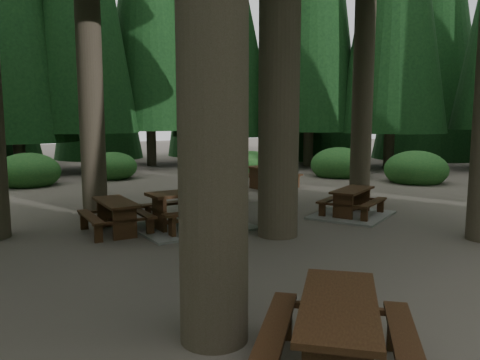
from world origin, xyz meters
TOP-DOWN VIEW (x-y plane):
  - ground at (0.00, 0.00)m, footprint 80.00×80.00m
  - picnic_table_a at (3.61, 0.63)m, footprint 2.52×2.32m
  - picnic_table_b at (-1.90, 2.41)m, footprint 1.44×1.72m
  - picnic_table_c at (-0.34, 1.88)m, footprint 2.56×2.15m
  - picnic_table_d at (5.10, 5.72)m, footprint 1.83×1.48m
  - picnic_table_e at (-2.30, -4.38)m, footprint 2.31×2.28m
  - shrub_ring at (0.70, 0.75)m, footprint 23.86×24.64m

SIDE VIEW (x-z plane):
  - ground at x=0.00m, z-range 0.00..0.00m
  - picnic_table_a at x=3.61m, z-range -0.12..0.57m
  - picnic_table_c at x=-0.34m, z-range -0.13..0.71m
  - shrub_ring at x=0.70m, z-range -0.35..1.15m
  - picnic_table_b at x=-1.90m, z-range 0.11..0.81m
  - picnic_table_e at x=-2.30m, z-range 0.13..0.91m
  - picnic_table_d at x=5.10m, z-range 0.13..0.91m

